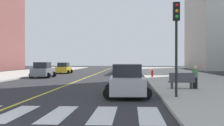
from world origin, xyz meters
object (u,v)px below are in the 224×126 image
Objects in this scene: traffic_light_near_corner at (176,31)px; pedestrian_waiting_east at (195,76)px; fire_hydrant at (152,73)px; car_gray_second at (43,70)px; car_yellow_nearest at (64,68)px; car_silver_third at (127,81)px; park_bench at (182,81)px.

traffic_light_near_corner reaches higher than pedestrian_waiting_east.
traffic_light_near_corner reaches higher than fire_hydrant.
car_gray_second is 13.47m from fire_hydrant.
car_yellow_nearest is 31.02m from pedestrian_waiting_east.
pedestrian_waiting_east is at bearing -44.47° from car_gray_second.
pedestrian_waiting_east is (15.44, -15.26, 0.14)m from car_gray_second.
car_gray_second is 21.83m from car_silver_third.
car_yellow_nearest is 32.48m from car_silver_third.
pedestrian_waiting_east is (15.47, -26.89, 0.20)m from car_yellow_nearest.
car_gray_second is 2.67× the size of pedestrian_waiting_east.
traffic_light_near_corner is at bearing 154.09° from car_silver_third.
car_yellow_nearest is 34.67m from traffic_light_near_corner.
car_yellow_nearest is 0.93× the size of car_gray_second.
fire_hydrant is at bearing -41.17° from car_yellow_nearest.
traffic_light_near_corner reaches higher than car_yellow_nearest.
car_silver_third is 4.93× the size of fire_hydrant.
park_bench is (14.51, -27.01, -0.15)m from car_yellow_nearest.
car_yellow_nearest reaches higher than pedestrian_waiting_east.
car_gray_second and car_silver_third have the same top height.
traffic_light_near_corner is 6.00m from pedestrian_waiting_east.
car_silver_third is at bearing -162.21° from pedestrian_waiting_east.
park_bench is 15.06m from fire_hydrant.
park_bench is at bearing -138.85° from car_silver_third.
park_bench is (1.08, 4.82, -3.07)m from traffic_light_near_corner.
fire_hydrant is (13.48, -11.98, -0.26)m from car_yellow_nearest.
car_gray_second is at bearing -89.41° from car_yellow_nearest.
car_silver_third is (10.68, -19.04, 0.00)m from car_gray_second.
car_yellow_nearest is 4.51× the size of fire_hydrant.
pedestrian_waiting_east reaches higher than park_bench.
pedestrian_waiting_east is at bearing -59.63° from car_yellow_nearest.
car_gray_second reaches higher than pedestrian_waiting_east.
traffic_light_near_corner is at bearing -133.08° from pedestrian_waiting_east.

